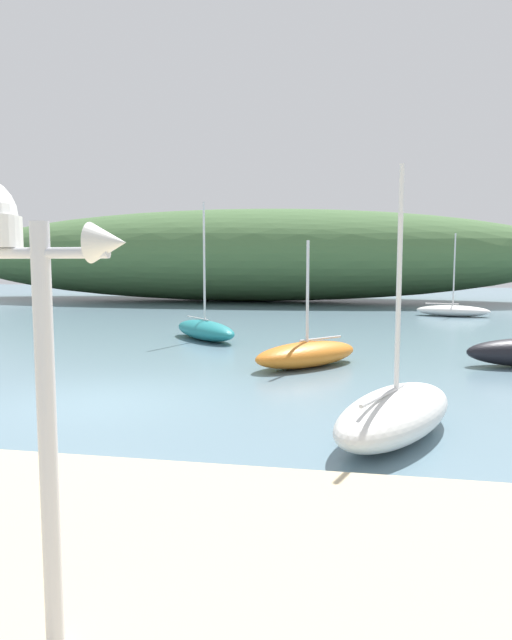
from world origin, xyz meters
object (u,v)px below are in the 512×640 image
object	(u,v)px
sailboat_far_left	(307,354)
sailboat_mid_channel	(205,330)
sailboat_off_point	(396,413)
sailboat_west_reach	(453,310)

from	to	relation	value
sailboat_far_left	sailboat_mid_channel	bearing A→B (deg)	131.54
sailboat_off_point	sailboat_west_reach	xyz separation A→B (m)	(4.51, 21.80, -0.09)
sailboat_far_left	sailboat_west_reach	distance (m)	17.15
sailboat_off_point	sailboat_far_left	bearing A→B (deg)	107.86
sailboat_off_point	sailboat_mid_channel	bearing A→B (deg)	119.75
sailboat_far_left	sailboat_mid_channel	distance (m)	6.25
sailboat_off_point	sailboat_west_reach	bearing A→B (deg)	78.30
sailboat_mid_channel	sailboat_far_left	bearing A→B (deg)	-48.46
sailboat_off_point	sailboat_west_reach	distance (m)	22.26
sailboat_off_point	sailboat_mid_channel	world-z (taller)	sailboat_mid_channel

